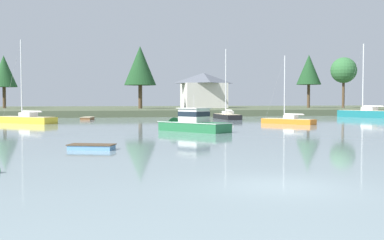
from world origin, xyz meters
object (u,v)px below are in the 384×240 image
Objects in this scene: sailboat_orange at (288,122)px; sailboat_black at (227,118)px; cruiser_green at (188,126)px; dinghy_skyblue at (92,148)px; sailboat_yellow at (26,121)px; dinghy_wood at (87,119)px; sailboat_teal at (367,116)px.

sailboat_black reaches higher than sailboat_orange.
dinghy_skyblue is at bearing -120.88° from cruiser_green.
sailboat_orange is 0.78× the size of sailboat_black.
sailboat_black reaches higher than sailboat_yellow.
dinghy_wood is 27.17m from cruiser_green.
sailboat_teal reaches higher than dinghy_skyblue.
sailboat_teal is at bearing 37.46° from sailboat_orange.
cruiser_green is (-33.55, -24.65, 0.17)m from sailboat_teal.
sailboat_orange is 16.54m from cruiser_green.
sailboat_yellow is at bearing -171.31° from sailboat_teal.
cruiser_green is (-13.62, -9.38, 0.26)m from sailboat_orange.
dinghy_skyblue is 0.37× the size of cruiser_green.
sailboat_black is 19.64m from dinghy_wood.
sailboat_yellow is 0.84× the size of sailboat_teal.
sailboat_yellow is at bearing -128.85° from dinghy_wood.
sailboat_orange is at bearing -35.56° from dinghy_wood.
dinghy_wood is 0.28× the size of sailboat_teal.
dinghy_wood is (-22.69, 16.22, -0.05)m from sailboat_orange.
sailboat_black is at bearing -176.85° from sailboat_teal.
sailboat_yellow is at bearing 133.00° from cruiser_green.
sailboat_black is 0.86× the size of sailboat_teal.
dinghy_wood is 1.27× the size of dinghy_skyblue.
dinghy_wood is at bearing 144.44° from sailboat_orange.
sailboat_black is at bearing -6.50° from dinghy_wood.
dinghy_wood is at bearing 109.51° from cruiser_green.
sailboat_yellow is 23.36m from cruiser_green.
dinghy_wood is 0.47× the size of cruiser_green.
sailboat_black is at bearing 13.42° from sailboat_yellow.
sailboat_teal reaches higher than cruiser_green.
sailboat_orange is 25.11m from sailboat_teal.
sailboat_yellow is at bearing -166.58° from sailboat_black.
sailboat_teal is at bearing 3.15° from sailboat_black.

